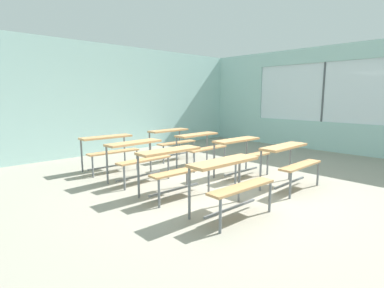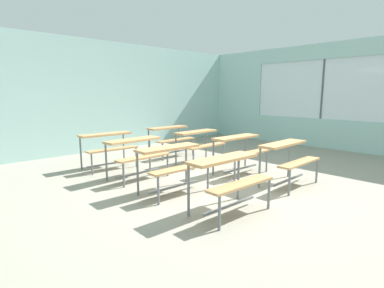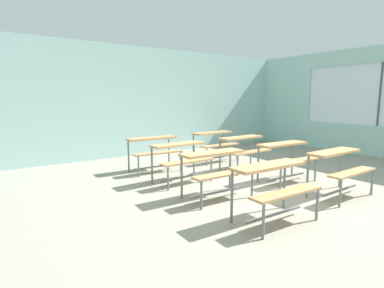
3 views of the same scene
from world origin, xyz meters
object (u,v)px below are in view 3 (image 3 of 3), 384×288
at_px(desk_bench_r2c0, 181,153).
at_px(desk_bench_r2c1, 244,145).
at_px(desk_bench_r1c0, 216,164).
at_px(desk_bench_r1c1, 287,153).
at_px(desk_bench_r0c1, 340,162).
at_px(desk_bench_r3c1, 215,139).
at_px(desk_bench_r3c0, 154,146).
at_px(desk_bench_r0c0, 274,179).

height_order(desk_bench_r2c0, desk_bench_r2c1, same).
distance_m(desk_bench_r1c0, desk_bench_r2c0, 1.09).
distance_m(desk_bench_r1c0, desk_bench_r2c1, 2.07).
bearing_deg(desk_bench_r1c0, desk_bench_r1c1, 1.25).
distance_m(desk_bench_r0c1, desk_bench_r1c0, 2.03).
distance_m(desk_bench_r0c1, desk_bench_r3c1, 3.32).
height_order(desk_bench_r1c1, desk_bench_r2c1, same).
xyz_separation_m(desk_bench_r2c0, desk_bench_r3c0, (-0.01, 1.09, 0.00)).
distance_m(desk_bench_r1c0, desk_bench_r3c0, 2.19).
relative_size(desk_bench_r2c1, desk_bench_r3c0, 1.00).
distance_m(desk_bench_r0c1, desk_bench_r2c0, 2.75).
xyz_separation_m(desk_bench_r0c0, desk_bench_r2c0, (0.01, 2.24, 0.00)).
relative_size(desk_bench_r2c1, desk_bench_r3c1, 1.01).
bearing_deg(desk_bench_r2c0, desk_bench_r1c1, -35.93).
relative_size(desk_bench_r3c0, desk_bench_r3c1, 1.01).
bearing_deg(desk_bench_r2c1, desk_bench_r2c0, 179.74).
bearing_deg(desk_bench_r1c1, desk_bench_r0c0, -144.58).
xyz_separation_m(desk_bench_r1c0, desk_bench_r3c1, (1.79, 2.24, 0.00)).
relative_size(desk_bench_r1c0, desk_bench_r1c1, 1.00).
xyz_separation_m(desk_bench_r1c0, desk_bench_r2c0, (0.04, 1.09, 0.00)).
relative_size(desk_bench_r0c0, desk_bench_r2c0, 0.99).
bearing_deg(desk_bench_r3c0, desk_bench_r1c0, -88.57).
bearing_deg(desk_bench_r3c0, desk_bench_r1c1, -50.09).
height_order(desk_bench_r1c0, desk_bench_r1c1, same).
xyz_separation_m(desk_bench_r0c1, desk_bench_r1c1, (0.01, 1.06, 0.00)).
bearing_deg(desk_bench_r2c0, desk_bench_r3c0, 87.58).
xyz_separation_m(desk_bench_r0c1, desk_bench_r1c0, (-1.72, 1.08, 0.00)).
bearing_deg(desk_bench_r0c0, desk_bench_r0c1, 4.12).
distance_m(desk_bench_r2c1, desk_bench_r3c0, 2.01).
height_order(desk_bench_r1c0, desk_bench_r3c1, same).
bearing_deg(desk_bench_r0c1, desk_bench_r1c1, 88.55).
bearing_deg(desk_bench_r3c1, desk_bench_r1c1, -92.23).
distance_m(desk_bench_r0c0, desk_bench_r1c0, 1.15).
distance_m(desk_bench_r0c0, desk_bench_r0c1, 1.69).
distance_m(desk_bench_r0c1, desk_bench_r3c0, 3.68).
distance_m(desk_bench_r0c0, desk_bench_r3c1, 3.82).
bearing_deg(desk_bench_r2c0, desk_bench_r0c1, -55.03).
height_order(desk_bench_r2c0, desk_bench_r3c0, same).
xyz_separation_m(desk_bench_r1c1, desk_bench_r2c1, (0.00, 1.15, 0.00)).
distance_m(desk_bench_r1c0, desk_bench_r1c1, 1.73).
bearing_deg(desk_bench_r3c1, desk_bench_r0c0, -118.25).
xyz_separation_m(desk_bench_r0c0, desk_bench_r0c1, (1.69, 0.07, 0.00)).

